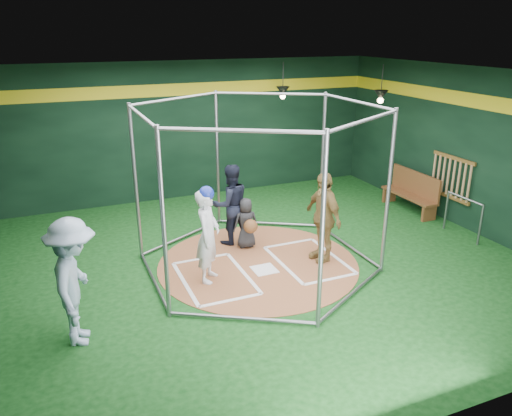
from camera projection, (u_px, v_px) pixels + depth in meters
name	position (u px, v px, depth m)	size (l,w,h in m)	color
room_shell	(258.00, 175.00, 8.93)	(10.10, 9.10, 3.53)	#0C360F
clay_disc	(258.00, 263.00, 9.51)	(3.80, 3.80, 0.01)	#975936
home_plate	(264.00, 270.00, 9.25)	(0.43, 0.43, 0.01)	white
batter_box_left	(215.00, 278.00, 8.95)	(1.17, 1.77, 0.01)	white
batter_box_right	(308.00, 260.00, 9.64)	(1.17, 1.77, 0.01)	white
batting_cage	(258.00, 189.00, 9.01)	(4.05, 4.67, 3.00)	gray
bat_rack	(451.00, 177.00, 11.30)	(0.07, 1.25, 0.98)	brown
pendant_lamp_near	(283.00, 91.00, 12.51)	(0.34, 0.34, 0.90)	black
pendant_lamp_far	(381.00, 95.00, 11.77)	(0.34, 0.34, 0.90)	black
batter_figure	(208.00, 234.00, 8.62)	(0.67, 0.73, 1.74)	silver
visitor_leopard	(323.00, 217.00, 9.41)	(1.02, 0.42, 1.74)	#AA8A49
catcher_figure	(246.00, 223.00, 10.04)	(0.53, 0.57, 1.04)	black
umpire	(231.00, 204.00, 10.17)	(0.81, 0.63, 1.67)	black
bystander_blue	(75.00, 282.00, 6.89)	(1.21, 0.69, 1.87)	#9FB7D2
dugout_bench	(412.00, 191.00, 12.15)	(0.39, 1.68, 0.98)	brown
steel_railing	(464.00, 211.00, 10.57)	(0.05, 1.03, 0.89)	slate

